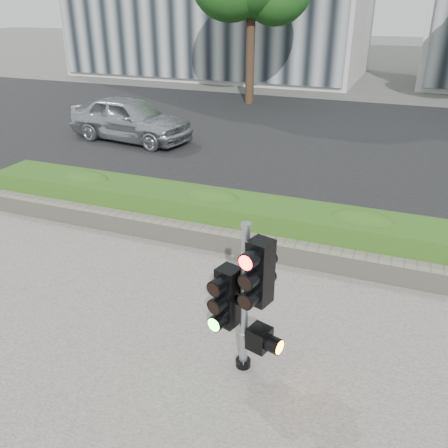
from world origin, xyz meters
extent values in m
plane|color=#51514C|center=(0.00, 0.00, 0.00)|extent=(120.00, 120.00, 0.00)
cube|color=black|center=(0.00, 10.00, 0.01)|extent=(60.00, 13.00, 0.02)
cube|color=gray|center=(0.00, 3.15, 0.06)|extent=(60.00, 0.25, 0.12)
cube|color=gray|center=(0.00, 1.90, 0.20)|extent=(12.00, 0.32, 0.34)
cube|color=#50902C|center=(0.00, 2.55, 0.37)|extent=(12.00, 1.00, 0.68)
cylinder|color=black|center=(-4.50, 14.50, 2.02)|extent=(0.36, 0.36, 4.03)
cylinder|color=black|center=(0.58, -0.76, 0.07)|extent=(0.18, 0.18, 0.09)
cylinder|color=gray|center=(0.58, -0.76, 0.95)|extent=(0.09, 0.09, 1.84)
cylinder|color=gray|center=(0.58, -0.76, 1.90)|extent=(0.12, 0.12, 0.04)
cube|color=#FF1107|center=(0.77, -0.84, 1.42)|extent=(0.29, 0.29, 0.74)
cube|color=#14E51E|center=(0.38, -0.73, 0.95)|extent=(0.29, 0.29, 0.74)
cube|color=black|center=(0.67, -0.57, 1.20)|extent=(0.29, 0.29, 0.50)
cube|color=orange|center=(0.78, -0.79, 0.52)|extent=(0.29, 0.29, 0.27)
imported|color=#A5A7AC|center=(-6.02, 7.53, 0.69)|extent=(4.10, 2.07, 1.34)
camera|label=1|loc=(1.98, -4.94, 4.00)|focal=38.00mm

